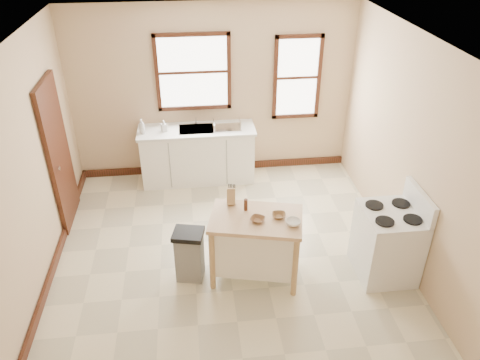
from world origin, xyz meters
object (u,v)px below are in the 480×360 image
(soap_bottle_b, at_px, (164,126))
(dish_rack, at_px, (227,125))
(trash_bin, at_px, (190,255))
(bowl_a, at_px, (258,219))
(knife_block, at_px, (231,196))
(soap_bottle_a, at_px, (142,126))
(gas_stove, at_px, (389,234))
(kitchen_island, at_px, (256,247))
(pepper_grinder, at_px, (246,205))
(bowl_b, at_px, (279,215))
(bowl_c, at_px, (293,223))

(soap_bottle_b, xyz_separation_m, dish_rack, (0.99, -0.00, -0.04))
(soap_bottle_b, xyz_separation_m, trash_bin, (0.31, -2.35, -0.67))
(bowl_a, bearing_deg, knife_block, 124.22)
(soap_bottle_a, bearing_deg, gas_stove, -22.84)
(kitchen_island, distance_m, bowl_a, 0.46)
(dish_rack, height_order, pepper_grinder, dish_rack)
(soap_bottle_a, relative_size, pepper_grinder, 1.59)
(dish_rack, xyz_separation_m, bowl_b, (0.39, -2.42, -0.08))
(kitchen_island, bearing_deg, soap_bottle_a, 134.89)
(soap_bottle_b, relative_size, bowl_c, 1.03)
(trash_bin, xyz_separation_m, gas_stove, (2.40, -0.18, 0.24))
(pepper_grinder, xyz_separation_m, bowl_a, (0.11, -0.23, -0.05))
(bowl_b, height_order, trash_bin, bowl_b)
(bowl_c, xyz_separation_m, trash_bin, (-1.20, 0.24, -0.56))
(dish_rack, distance_m, trash_bin, 2.52)
(dish_rack, bearing_deg, kitchen_island, -65.10)
(soap_bottle_b, xyz_separation_m, knife_block, (0.85, -2.08, -0.04))
(soap_bottle_a, xyz_separation_m, kitchen_island, (1.44, -2.36, -0.60))
(kitchen_island, xyz_separation_m, pepper_grinder, (-0.10, 0.16, 0.51))
(dish_rack, distance_m, bowl_c, 2.64)
(bowl_c, bearing_deg, kitchen_island, 154.90)
(knife_block, bearing_deg, pepper_grinder, -36.84)
(bowl_c, bearing_deg, bowl_b, 128.71)
(kitchen_island, xyz_separation_m, bowl_c, (0.40, -0.19, 0.47))
(kitchen_island, height_order, knife_block, knife_block)
(pepper_grinder, height_order, trash_bin, pepper_grinder)
(dish_rack, xyz_separation_m, trash_bin, (-0.68, -2.35, -0.63))
(soap_bottle_b, height_order, trash_bin, soap_bottle_b)
(kitchen_island, relative_size, pepper_grinder, 7.13)
(kitchen_island, bearing_deg, knife_block, 142.08)
(soap_bottle_b, height_order, bowl_b, soap_bottle_b)
(kitchen_island, distance_m, bowl_b, 0.53)
(soap_bottle_a, relative_size, dish_rack, 0.54)
(dish_rack, distance_m, bowl_a, 2.47)
(bowl_a, bearing_deg, soap_bottle_a, 120.88)
(soap_bottle_b, relative_size, pepper_grinder, 1.21)
(soap_bottle_b, distance_m, kitchen_island, 2.71)
(soap_bottle_b, bearing_deg, bowl_c, -82.33)
(knife_block, bearing_deg, soap_bottle_a, 128.88)
(dish_rack, distance_m, pepper_grinder, 2.24)
(kitchen_island, height_order, bowl_c, bowl_c)
(trash_bin, bearing_deg, soap_bottle_a, 118.43)
(dish_rack, xyz_separation_m, pepper_grinder, (0.02, -2.24, -0.02))
(soap_bottle_a, bearing_deg, pepper_grinder, -42.17)
(knife_block, distance_m, bowl_a, 0.48)
(dish_rack, bearing_deg, soap_bottle_a, -156.22)
(soap_bottle_b, relative_size, bowl_a, 1.11)
(soap_bottle_a, height_order, pepper_grinder, soap_bottle_a)
(pepper_grinder, xyz_separation_m, bowl_c, (0.50, -0.35, -0.05))
(bowl_b, distance_m, bowl_c, 0.21)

